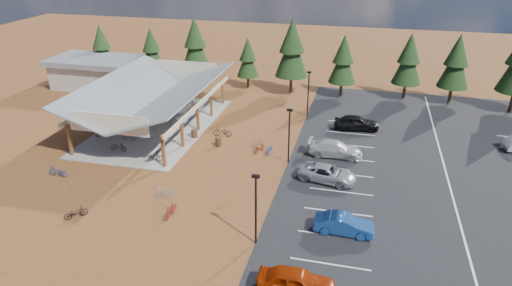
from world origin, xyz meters
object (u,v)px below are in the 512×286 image
bike_pavilion (154,92)px  bike_3 (164,97)px  bike_7 (189,102)px  car_2 (327,173)px  bike_1 (128,135)px  bike_5 (149,135)px  bike_6 (185,117)px  bike_15 (259,147)px  car_1 (344,224)px  bike_11 (171,210)px  bike_2 (140,117)px  car_3 (335,149)px  bike_12 (76,212)px  bike_14 (270,149)px  lamp_post_1 (289,132)px  bike_16 (222,132)px  car_4 (357,123)px  trash_bin_1 (218,142)px  lamp_post_2 (308,90)px  bike_4 (153,157)px  outbuilding (95,72)px  bike_0 (118,147)px  lamp_post_0 (256,205)px  bike_10 (58,171)px  bike_13 (163,192)px  car_0 (296,282)px  trash_bin_0 (194,134)px

bike_pavilion → bike_3: bearing=109.1°
bike_7 → car_2: 22.65m
bike_1 → bike_5: bearing=-67.8°
bike_pavilion → bike_6: (2.29, 2.20, -3.33)m
bike_6 → bike_5: bearing=155.6°
bike_6 → bike_15: 11.20m
bike_7 → car_1: size_ratio=0.40×
bike_7 → bike_15: bearing=-115.0°
bike_11 → bike_2: bearing=127.5°
car_3 → bike_7: bearing=63.7°
bike_pavilion → car_1: (20.57, -14.48, -3.11)m
bike_1 → bike_12: bike_1 is taller
bike_14 → lamp_post_1: bearing=-33.4°
bike_2 → bike_16: (9.98, -1.64, -0.03)m
bike_1 → bike_14: size_ratio=1.03×
bike_7 → bike_15: 14.91m
car_1 → car_4: (-0.02, 18.65, 0.11)m
bike_6 → trash_bin_1: bearing=-143.6°
bike_pavilion → lamp_post_2: lamp_post_2 is taller
bike_4 → car_2: size_ratio=0.36×
trash_bin_1 → car_1: 17.09m
outbuilding → car_3: 35.66m
bike_0 → bike_11: 12.67m
lamp_post_0 → bike_4: lamp_post_0 is taller
bike_14 → car_2: (5.71, -3.97, 0.28)m
trash_bin_1 → bike_12: trash_bin_1 is taller
bike_10 → car_4: 28.96m
bike_pavilion → bike_10: bike_pavilion is taller
lamp_post_0 → car_1: 6.52m
lamp_post_0 → car_4: size_ratio=1.13×
bike_1 → car_3: (20.11, 1.46, 0.16)m
bike_4 → bike_7: (-2.23, 14.47, 0.04)m
lamp_post_2 → bike_5: lamp_post_2 is taller
bike_2 → bike_5: 5.54m
bike_3 → bike_16: bearing=-133.8°
lamp_post_2 → bike_13: lamp_post_2 is taller
trash_bin_1 → car_3: (11.09, 0.44, 0.31)m
bike_16 → car_0: size_ratio=0.42×
trash_bin_0 → car_0: size_ratio=0.20×
bike_0 → bike_5: size_ratio=1.03×
bike_4 → bike_14: size_ratio=1.05×
bike_0 → bike_13: 9.99m
outbuilding → bike_3: 11.94m
trash_bin_0 → bike_1: (-6.09, -2.24, 0.15)m
bike_11 → bike_12: 6.81m
bike_3 → bike_13: bearing=-159.9°
bike_6 → bike_pavilion: bearing=124.0°
bike_11 → lamp_post_2: bearing=77.3°
bike_5 → bike_12: bike_5 is taller
bike_6 → bike_15: bike_15 is taller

